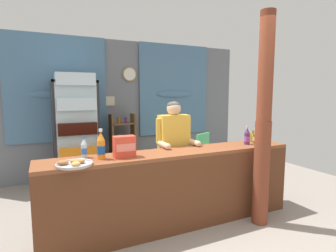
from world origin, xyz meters
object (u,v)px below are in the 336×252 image
object	(u,v)px
soda_bottle_iced_tea	(255,137)
banana_bunch	(253,137)
drink_fridge	(76,126)
shopkeeper	(174,143)
soda_bottle_water	(84,149)
soda_bottle_grape_soda	(247,137)
soda_bottle_orange_soda	(101,146)
plastic_lawn_chair	(197,151)
stall_counter	(180,183)
timber_post	(263,126)
snack_box_crackers	(124,147)
bottle_shelf_rack	(123,144)
pastry_tray	(74,164)

from	to	relation	value
soda_bottle_iced_tea	banana_bunch	size ratio (longest dim) A/B	0.78
drink_fridge	shopkeeper	bearing A→B (deg)	-55.06
soda_bottle_water	shopkeeper	bearing A→B (deg)	12.10
drink_fridge	soda_bottle_grape_soda	world-z (taller)	drink_fridge
drink_fridge	soda_bottle_orange_soda	world-z (taller)	drink_fridge
plastic_lawn_chair	banana_bunch	world-z (taller)	banana_bunch
soda_bottle_orange_soda	soda_bottle_iced_tea	bearing A→B (deg)	0.19
stall_counter	soda_bottle_iced_tea	distance (m)	1.32
timber_post	soda_bottle_iced_tea	xyz separation A→B (m)	(0.25, 0.40, -0.22)
snack_box_crackers	banana_bunch	distance (m)	2.02
bottle_shelf_rack	snack_box_crackers	distance (m)	2.36
snack_box_crackers	drink_fridge	bearing A→B (deg)	98.20
bottle_shelf_rack	soda_bottle_water	bearing A→B (deg)	-115.53
soda_bottle_water	drink_fridge	bearing A→B (deg)	86.56
shopkeeper	pastry_tray	xyz separation A→B (m)	(-1.35, -0.56, -0.00)
timber_post	bottle_shelf_rack	world-z (taller)	timber_post
bottle_shelf_rack	soda_bottle_orange_soda	xyz separation A→B (m)	(-0.84, -2.23, 0.43)
soda_bottle_water	soda_bottle_grape_soda	size ratio (longest dim) A/B	0.93
timber_post	soda_bottle_grape_soda	world-z (taller)	timber_post
soda_bottle_orange_soda	soda_bottle_grape_soda	distance (m)	1.97
stall_counter	banana_bunch	size ratio (longest dim) A/B	11.55
banana_bunch	soda_bottle_orange_soda	bearing A→B (deg)	-175.42
plastic_lawn_chair	shopkeeper	distance (m)	1.72
soda_bottle_orange_soda	banana_bunch	bearing A→B (deg)	4.58
soda_bottle_iced_tea	banana_bunch	world-z (taller)	soda_bottle_iced_tea
banana_bunch	shopkeeper	bearing A→B (deg)	169.42
soda_bottle_orange_soda	soda_bottle_water	bearing A→B (deg)	136.70
soda_bottle_orange_soda	pastry_tray	world-z (taller)	soda_bottle_orange_soda
plastic_lawn_chair	soda_bottle_orange_soda	distance (m)	2.78
soda_bottle_iced_tea	drink_fridge	bearing A→B (deg)	137.68
soda_bottle_iced_tea	pastry_tray	bearing A→B (deg)	-176.08
plastic_lawn_chair	soda_bottle_grape_soda	world-z (taller)	soda_bottle_grape_soda
soda_bottle_water	snack_box_crackers	world-z (taller)	soda_bottle_water
soda_bottle_iced_tea	snack_box_crackers	xyz separation A→B (m)	(-1.88, -0.03, 0.03)
timber_post	soda_bottle_orange_soda	size ratio (longest dim) A/B	7.97
soda_bottle_grape_soda	snack_box_crackers	size ratio (longest dim) A/B	1.07
bottle_shelf_rack	snack_box_crackers	bearing A→B (deg)	-104.82
stall_counter	bottle_shelf_rack	xyz separation A→B (m)	(-0.05, 2.32, 0.07)
plastic_lawn_chair	soda_bottle_iced_tea	xyz separation A→B (m)	(-0.05, -1.62, 0.53)
timber_post	snack_box_crackers	bearing A→B (deg)	167.10
timber_post	banana_bunch	xyz separation A→B (m)	(0.39, 0.58, -0.24)
timber_post	plastic_lawn_chair	distance (m)	2.17
timber_post	shopkeeper	size ratio (longest dim) A/B	1.70
pastry_tray	banana_bunch	xyz separation A→B (m)	(2.55, 0.34, 0.04)
soda_bottle_orange_soda	pastry_tray	size ratio (longest dim) A/B	0.93
timber_post	soda_bottle_orange_soda	xyz separation A→B (m)	(-1.87, 0.39, -0.17)
soda_bottle_orange_soda	shopkeeper	bearing A→B (deg)	20.91
banana_bunch	bottle_shelf_rack	bearing A→B (deg)	124.75
soda_bottle_grape_soda	banana_bunch	bearing A→B (deg)	33.08
bottle_shelf_rack	soda_bottle_grape_soda	size ratio (longest dim) A/B	4.90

